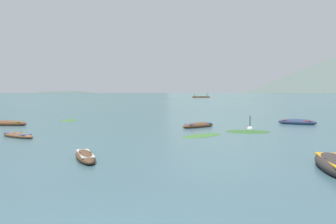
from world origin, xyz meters
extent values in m
plane|color=#385660|center=(0.00, 1500.00, 0.00)|extent=(6000.00, 6000.00, 0.00)
cone|color=#4C5B56|center=(-487.67, 1487.51, 220.20)|extent=(1104.02, 1104.02, 440.41)
cone|color=slate|center=(34.36, 1613.97, 202.98)|extent=(1180.68, 1180.68, 405.96)
ellipsoid|color=brown|center=(-15.62, 23.11, 0.16)|extent=(3.46, 0.99, 0.54)
cube|color=olive|center=(-15.62, 23.11, 0.32)|extent=(2.49, 0.71, 0.05)
cube|color=brown|center=(-15.62, 23.11, 0.37)|extent=(0.09, 0.63, 0.04)
ellipsoid|color=brown|center=(0.46, 23.74, 0.15)|extent=(2.94, 3.15, 0.48)
cube|color=#28519E|center=(0.46, 23.74, 0.29)|extent=(2.12, 2.27, 0.05)
cube|color=brown|center=(0.46, 23.74, 0.34)|extent=(0.54, 0.49, 0.04)
ellipsoid|color=brown|center=(-10.42, 15.82, 0.11)|extent=(3.11, 2.19, 0.38)
cube|color=#28519E|center=(-10.42, 15.82, 0.23)|extent=(2.24, 1.58, 0.05)
cube|color=brown|center=(-10.42, 15.82, 0.28)|extent=(0.33, 0.51, 0.04)
ellipsoid|color=navy|center=(8.94, 27.62, 0.17)|extent=(3.41, 2.18, 0.58)
cube|color=#B22D28|center=(8.94, 27.62, 0.35)|extent=(2.45, 1.57, 0.05)
cube|color=navy|center=(8.94, 27.62, 0.40)|extent=(0.34, 0.69, 0.04)
ellipsoid|color=#4C3323|center=(-3.52, 9.19, 0.13)|extent=(2.07, 3.02, 0.42)
cube|color=#B7B2A3|center=(-3.52, 9.19, 0.25)|extent=(1.49, 2.17, 0.05)
cube|color=#4C3323|center=(-3.52, 9.19, 0.30)|extent=(0.48, 0.30, 0.04)
cube|color=brown|center=(-5.80, 169.86, 0.27)|extent=(8.55, 4.34, 0.90)
cylinder|color=#4C4742|center=(-8.64, 168.21, 1.40)|extent=(0.10, 0.10, 1.80)
cylinder|color=#4C4742|center=(-9.05, 170.33, 1.40)|extent=(0.10, 0.10, 1.80)
cylinder|color=#4C4742|center=(-2.55, 169.38, 1.40)|extent=(0.10, 0.10, 1.80)
cylinder|color=#4C4742|center=(-2.96, 171.51, 1.40)|extent=(0.10, 0.10, 1.80)
cube|color=beige|center=(-5.80, 169.86, 2.29)|extent=(7.18, 3.65, 0.12)
sphere|color=silver|center=(4.36, 21.86, 0.09)|extent=(0.43, 0.43, 0.43)
cylinder|color=black|center=(4.36, 21.86, 0.58)|extent=(0.06, 0.06, 0.99)
ellipsoid|color=#38662D|center=(1.02, 18.14, 0.00)|extent=(3.21, 3.66, 0.14)
ellipsoid|color=#38662D|center=(-12.59, 28.75, 0.00)|extent=(1.86, 2.90, 0.14)
ellipsoid|color=#2D5628|center=(4.12, 20.88, 0.00)|extent=(3.26, 2.53, 0.14)
camera|label=1|loc=(1.95, -5.22, 2.83)|focal=38.67mm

